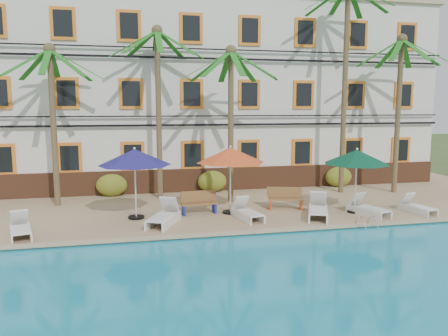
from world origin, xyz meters
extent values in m
plane|color=#384C23|center=(0.00, 0.00, 0.00)|extent=(100.00, 100.00, 0.00)
cube|color=tan|center=(0.00, 5.00, 0.12)|extent=(30.00, 12.00, 0.25)
cube|color=teal|center=(0.00, -7.00, 0.10)|extent=(26.00, 12.00, 0.20)
cube|color=tan|center=(0.00, -0.90, 0.28)|extent=(30.00, 0.35, 0.06)
cube|color=silver|center=(0.00, 10.00, 5.25)|extent=(25.00, 6.00, 10.00)
cube|color=brown|center=(0.00, 6.94, 0.85)|extent=(25.00, 0.12, 1.20)
cube|color=tan|center=(0.00, 10.00, 10.35)|extent=(25.40, 6.40, 0.25)
cube|color=orange|center=(-10.50, 6.95, 2.15)|extent=(1.15, 0.10, 1.50)
cube|color=black|center=(-10.50, 6.90, 2.15)|extent=(0.85, 0.04, 1.20)
cube|color=orange|center=(-7.50, 6.95, 2.15)|extent=(1.15, 0.10, 1.50)
cube|color=black|center=(-7.50, 6.90, 2.15)|extent=(0.85, 0.04, 1.20)
cube|color=orange|center=(-4.50, 6.95, 2.15)|extent=(1.15, 0.10, 1.50)
cube|color=black|center=(-4.50, 6.90, 2.15)|extent=(0.85, 0.04, 1.20)
cube|color=orange|center=(-1.50, 6.95, 2.15)|extent=(1.15, 0.10, 1.50)
cube|color=black|center=(-1.50, 6.90, 2.15)|extent=(0.85, 0.04, 1.20)
cube|color=orange|center=(1.50, 6.95, 2.15)|extent=(1.15, 0.10, 1.50)
cube|color=black|center=(1.50, 6.90, 2.15)|extent=(0.85, 0.04, 1.20)
cube|color=orange|center=(4.50, 6.95, 2.15)|extent=(1.15, 0.10, 1.50)
cube|color=black|center=(4.50, 6.90, 2.15)|extent=(0.85, 0.04, 1.20)
cube|color=orange|center=(7.50, 6.95, 2.15)|extent=(1.15, 0.10, 1.50)
cube|color=black|center=(7.50, 6.90, 2.15)|extent=(0.85, 0.04, 1.20)
cube|color=orange|center=(10.50, 6.95, 2.15)|extent=(1.15, 0.10, 1.50)
cube|color=black|center=(10.50, 6.90, 2.15)|extent=(0.85, 0.04, 1.20)
cube|color=orange|center=(-7.50, 6.95, 5.25)|extent=(1.15, 0.10, 1.50)
cube|color=black|center=(-7.50, 6.90, 5.25)|extent=(0.85, 0.04, 1.20)
cube|color=orange|center=(-4.50, 6.95, 5.25)|extent=(1.15, 0.10, 1.50)
cube|color=black|center=(-4.50, 6.90, 5.25)|extent=(0.85, 0.04, 1.20)
cube|color=orange|center=(-1.50, 6.95, 5.25)|extent=(1.15, 0.10, 1.50)
cube|color=black|center=(-1.50, 6.90, 5.25)|extent=(0.85, 0.04, 1.20)
cube|color=orange|center=(1.50, 6.95, 5.25)|extent=(1.15, 0.10, 1.50)
cube|color=black|center=(1.50, 6.90, 5.25)|extent=(0.85, 0.04, 1.20)
cube|color=orange|center=(4.50, 6.95, 5.25)|extent=(1.15, 0.10, 1.50)
cube|color=black|center=(4.50, 6.90, 5.25)|extent=(0.85, 0.04, 1.20)
cube|color=orange|center=(7.50, 6.95, 5.25)|extent=(1.15, 0.10, 1.50)
cube|color=black|center=(7.50, 6.90, 5.25)|extent=(0.85, 0.04, 1.20)
cube|color=orange|center=(10.50, 6.95, 5.25)|extent=(1.15, 0.10, 1.50)
cube|color=black|center=(10.50, 6.90, 5.25)|extent=(0.85, 0.04, 1.20)
cube|color=orange|center=(-7.50, 6.95, 8.45)|extent=(1.15, 0.10, 1.50)
cube|color=black|center=(-7.50, 6.90, 8.45)|extent=(0.85, 0.04, 1.20)
cube|color=orange|center=(-4.50, 6.95, 8.45)|extent=(1.15, 0.10, 1.50)
cube|color=black|center=(-4.50, 6.90, 8.45)|extent=(0.85, 0.04, 1.20)
cube|color=orange|center=(-1.50, 6.95, 8.45)|extent=(1.15, 0.10, 1.50)
cube|color=black|center=(-1.50, 6.90, 8.45)|extent=(0.85, 0.04, 1.20)
cube|color=orange|center=(1.50, 6.95, 8.45)|extent=(1.15, 0.10, 1.50)
cube|color=black|center=(1.50, 6.90, 8.45)|extent=(0.85, 0.04, 1.20)
cube|color=orange|center=(4.50, 6.95, 8.45)|extent=(1.15, 0.10, 1.50)
cube|color=black|center=(4.50, 6.90, 8.45)|extent=(0.85, 0.04, 1.20)
cube|color=orange|center=(7.50, 6.95, 8.45)|extent=(1.15, 0.10, 1.50)
cube|color=black|center=(7.50, 6.90, 8.45)|extent=(0.85, 0.04, 1.20)
cube|color=orange|center=(10.50, 6.95, 8.45)|extent=(1.15, 0.10, 1.50)
cube|color=black|center=(10.50, 6.90, 8.45)|extent=(0.85, 0.04, 1.20)
cube|color=black|center=(0.00, 6.80, 3.70)|extent=(25.00, 0.08, 0.10)
cube|color=black|center=(0.00, 6.80, 4.15)|extent=(25.00, 0.08, 0.06)
cube|color=black|center=(0.00, 6.80, 7.00)|extent=(25.00, 0.08, 0.10)
cube|color=black|center=(0.00, 6.80, 7.45)|extent=(25.00, 0.08, 0.06)
cylinder|color=brown|center=(-7.86, 5.10, 3.66)|extent=(0.26, 0.26, 6.81)
sphere|color=brown|center=(-7.86, 5.10, 7.06)|extent=(0.50, 0.50, 0.50)
cube|color=#196818|center=(-7.86, 6.18, 6.44)|extent=(0.28, 2.19, 1.27)
cube|color=#196818|center=(-8.63, 5.87, 6.44)|extent=(1.74, 1.74, 1.27)
cube|color=#196818|center=(-8.95, 5.10, 6.44)|extent=(2.19, 0.28, 1.27)
cube|color=#196818|center=(-8.63, 4.33, 6.44)|extent=(1.74, 1.74, 1.27)
cube|color=#196818|center=(-7.86, 4.01, 6.44)|extent=(0.28, 2.19, 1.27)
cube|color=#196818|center=(-7.10, 4.33, 6.44)|extent=(1.74, 1.74, 1.27)
cube|color=#196818|center=(-6.78, 5.10, 6.44)|extent=(2.19, 0.28, 1.27)
cube|color=#196818|center=(-7.10, 5.87, 6.44)|extent=(1.74, 1.74, 1.27)
cylinder|color=brown|center=(-3.26, 5.70, 4.17)|extent=(0.26, 0.26, 7.84)
sphere|color=brown|center=(-3.26, 5.70, 8.09)|extent=(0.50, 0.50, 0.50)
cube|color=#196818|center=(-3.26, 6.78, 7.47)|extent=(0.28, 2.19, 1.27)
cube|color=#196818|center=(-4.03, 6.47, 7.47)|extent=(1.74, 1.74, 1.27)
cube|color=#196818|center=(-4.35, 5.70, 7.47)|extent=(2.19, 0.28, 1.27)
cube|color=#196818|center=(-4.03, 4.93, 7.47)|extent=(1.74, 1.74, 1.27)
cube|color=#196818|center=(-3.26, 4.61, 7.47)|extent=(0.28, 2.19, 1.27)
cube|color=#196818|center=(-2.50, 4.93, 7.47)|extent=(1.74, 1.74, 1.27)
cube|color=#196818|center=(-2.18, 5.70, 7.47)|extent=(2.19, 0.28, 1.27)
cube|color=#196818|center=(-2.50, 6.47, 7.47)|extent=(1.74, 1.74, 1.27)
cylinder|color=brown|center=(-0.14, 4.12, 3.66)|extent=(0.26, 0.26, 6.82)
sphere|color=brown|center=(-0.14, 4.12, 7.07)|extent=(0.50, 0.50, 0.50)
cube|color=#196818|center=(-0.14, 5.21, 6.45)|extent=(0.28, 2.19, 1.27)
cube|color=#196818|center=(-0.91, 4.89, 6.45)|extent=(1.74, 1.74, 1.27)
cube|color=#196818|center=(-1.23, 4.12, 6.45)|extent=(2.19, 0.28, 1.27)
cube|color=#196818|center=(-0.91, 3.36, 6.45)|extent=(1.74, 1.74, 1.27)
cube|color=#196818|center=(-0.14, 3.04, 6.45)|extent=(0.28, 2.19, 1.27)
cube|color=#196818|center=(0.62, 3.36, 6.45)|extent=(1.74, 1.74, 1.27)
cube|color=#196818|center=(0.94, 4.12, 6.45)|extent=(2.19, 0.28, 1.27)
cube|color=#196818|center=(0.62, 4.89, 6.45)|extent=(1.74, 1.74, 1.27)
cylinder|color=brown|center=(5.93, 5.15, 5.36)|extent=(0.26, 0.26, 10.22)
cube|color=#196818|center=(5.93, 6.24, 9.85)|extent=(0.28, 2.19, 1.27)
cube|color=#196818|center=(5.17, 5.92, 9.85)|extent=(1.74, 1.74, 1.27)
cube|color=#196818|center=(6.70, 5.92, 9.85)|extent=(1.74, 1.74, 1.27)
cylinder|color=brown|center=(8.62, 4.60, 4.08)|extent=(0.26, 0.26, 7.67)
sphere|color=brown|center=(8.62, 4.60, 7.92)|extent=(0.50, 0.50, 0.50)
cube|color=#196818|center=(8.62, 5.68, 7.30)|extent=(0.28, 2.19, 1.27)
cube|color=#196818|center=(7.86, 5.36, 7.30)|extent=(1.74, 1.74, 1.27)
cube|color=#196818|center=(7.54, 4.60, 7.30)|extent=(2.19, 0.28, 1.27)
cube|color=#196818|center=(7.86, 3.83, 7.30)|extent=(1.74, 1.74, 1.27)
cube|color=#196818|center=(8.62, 3.51, 7.30)|extent=(0.28, 2.19, 1.27)
cube|color=#196818|center=(9.39, 3.83, 7.30)|extent=(1.74, 1.74, 1.27)
cube|color=#196818|center=(9.71, 4.60, 7.30)|extent=(2.19, 0.28, 1.27)
cube|color=#196818|center=(9.39, 5.36, 7.30)|extent=(1.74, 1.74, 1.27)
ellipsoid|color=#275A19|center=(-5.56, 6.60, 0.80)|extent=(1.50, 0.90, 1.10)
ellipsoid|color=#275A19|center=(-0.54, 6.60, 0.80)|extent=(1.50, 0.90, 1.10)
ellipsoid|color=#275A19|center=(6.52, 6.60, 0.80)|extent=(1.50, 0.90, 1.10)
cylinder|color=black|center=(-4.47, 1.96, 0.30)|extent=(0.63, 0.63, 0.09)
cylinder|color=silver|center=(-4.47, 1.96, 1.61)|extent=(0.06, 0.06, 2.72)
cone|color=navy|center=(-4.47, 1.96, 2.68)|extent=(2.83, 2.83, 0.62)
sphere|color=silver|center=(-4.47, 1.96, 3.02)|extent=(0.10, 0.10, 0.10)
cylinder|color=black|center=(-0.66, 2.00, 0.30)|extent=(0.63, 0.63, 0.09)
cylinder|color=silver|center=(-0.66, 2.00, 1.60)|extent=(0.06, 0.06, 2.70)
cone|color=#DA4E20|center=(-0.66, 2.00, 2.67)|extent=(2.81, 2.81, 0.62)
sphere|color=silver|center=(-0.66, 2.00, 3.01)|extent=(0.10, 0.10, 0.10)
cylinder|color=black|center=(4.43, 1.02, 0.29)|extent=(0.61, 0.61, 0.09)
cylinder|color=silver|center=(4.43, 1.02, 1.55)|extent=(0.06, 0.06, 2.60)
cone|color=#074129|center=(4.43, 1.02, 2.58)|extent=(2.71, 2.71, 0.60)
sphere|color=silver|center=(4.43, 1.02, 2.90)|extent=(0.10, 0.10, 0.10)
cube|color=white|center=(-8.28, 0.07, 0.56)|extent=(0.87, 1.35, 0.06)
cube|color=white|center=(-8.50, 0.90, 0.78)|extent=(0.67, 0.59, 0.62)
cube|color=white|center=(-8.62, 0.23, 0.39)|extent=(0.51, 1.72, 0.29)
cube|color=white|center=(-8.07, 0.38, 0.39)|extent=(0.51, 1.72, 0.29)
cube|color=white|center=(-3.61, 0.56, 0.60)|extent=(1.18, 1.56, 0.07)
cube|color=white|center=(-3.20, 1.46, 0.85)|extent=(0.81, 0.75, 0.71)
cube|color=white|center=(-3.80, 0.95, 0.41)|extent=(0.89, 1.86, 0.33)
cube|color=white|center=(-3.20, 0.68, 0.41)|extent=(0.89, 1.86, 0.33)
cube|color=white|center=(-0.18, 0.67, 0.56)|extent=(0.82, 1.35, 0.06)
cube|color=white|center=(-0.35, 1.53, 0.78)|extent=(0.66, 0.57, 0.63)
cube|color=white|center=(-0.51, 0.85, 0.39)|extent=(0.41, 1.76, 0.29)
cube|color=white|center=(0.06, 0.97, 0.39)|extent=(0.41, 1.76, 0.29)
cube|color=white|center=(2.47, 0.31, 0.60)|extent=(1.19, 1.58, 0.07)
cube|color=white|center=(2.88, 1.22, 0.86)|extent=(0.82, 0.75, 0.71)
cube|color=white|center=(2.29, 0.70, 0.42)|extent=(0.89, 1.89, 0.33)
cube|color=white|center=(2.89, 0.43, 0.42)|extent=(0.89, 1.89, 0.33)
cube|color=white|center=(4.82, 0.23, 0.57)|extent=(0.95, 1.40, 0.06)
cube|color=white|center=(4.55, 1.08, 0.79)|extent=(0.71, 0.63, 0.64)
cube|color=white|center=(4.46, 0.38, 0.40)|extent=(0.61, 1.75, 0.30)
cube|color=white|center=(5.02, 0.56, 0.40)|extent=(0.61, 1.75, 0.30)
cube|color=white|center=(6.96, 0.16, 0.53)|extent=(0.73, 1.23, 0.05)
cube|color=white|center=(6.81, 0.95, 0.74)|extent=(0.60, 0.52, 0.58)
cube|color=white|center=(6.66, 0.33, 0.38)|extent=(0.35, 1.62, 0.27)
cube|color=white|center=(7.18, 0.43, 0.38)|extent=(0.35, 1.62, 0.27)
cube|color=olive|center=(-1.93, 2.15, 0.68)|extent=(1.54, 0.62, 0.06)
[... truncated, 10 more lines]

